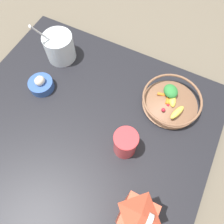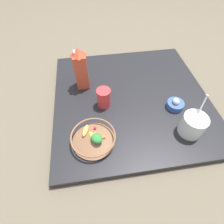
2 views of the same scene
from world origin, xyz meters
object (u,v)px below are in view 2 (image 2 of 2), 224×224
fruit_bowl (93,138)px  garlic_bowl (175,104)px  milk_carton (81,69)px  drinking_cup (104,97)px  yogurt_tub (193,124)px

fruit_bowl → garlic_bowl: size_ratio=2.31×
fruit_bowl → garlic_bowl: bearing=107.8°
fruit_bowl → garlic_bowl: fruit_bowl is taller
milk_carton → drinking_cup: 0.25m
fruit_bowl → milk_carton: milk_carton is taller
milk_carton → yogurt_tub: bearing=50.5°
yogurt_tub → drinking_cup: bearing=-121.1°
fruit_bowl → drinking_cup: 0.28m
yogurt_tub → garlic_bowl: yogurt_tub is taller
fruit_bowl → garlic_bowl: 0.56m
fruit_bowl → milk_carton: 0.48m
fruit_bowl → yogurt_tub: size_ratio=1.09×
milk_carton → garlic_bowl: milk_carton is taller
yogurt_tub → garlic_bowl: size_ratio=2.12×
garlic_bowl → drinking_cup: bearing=-101.4°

